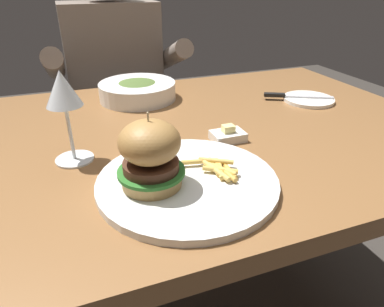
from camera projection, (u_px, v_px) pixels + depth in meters
The scene contains 10 objects.
dining_table at pixel (156, 166), 0.83m from camera, with size 1.44×0.84×0.74m.
main_plate at pixel (187, 181), 0.60m from camera, with size 0.32×0.32×0.01m, color white.
burger_sandwich at pixel (150, 154), 0.55m from camera, with size 0.11×0.11×0.13m.
fries_pile at pixel (218, 168), 0.61m from camera, with size 0.09×0.09×0.02m.
wine_glass at pixel (63, 95), 0.62m from camera, with size 0.07×0.07×0.18m.
bread_plate at pixel (309, 99), 1.00m from camera, with size 0.14×0.14×0.01m, color white.
table_knife at pixel (292, 96), 1.00m from camera, with size 0.18×0.10×0.01m.
butter_dish at pixel (228, 135), 0.76m from camera, with size 0.07×0.05×0.04m.
soup_bowl at pixel (138, 90), 1.00m from camera, with size 0.22×0.22×0.06m.
diner_person at pixel (118, 108), 1.46m from camera, with size 0.51×0.36×1.18m.
Camera 1 is at (-0.17, -0.71, 1.07)m, focal length 32.00 mm.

